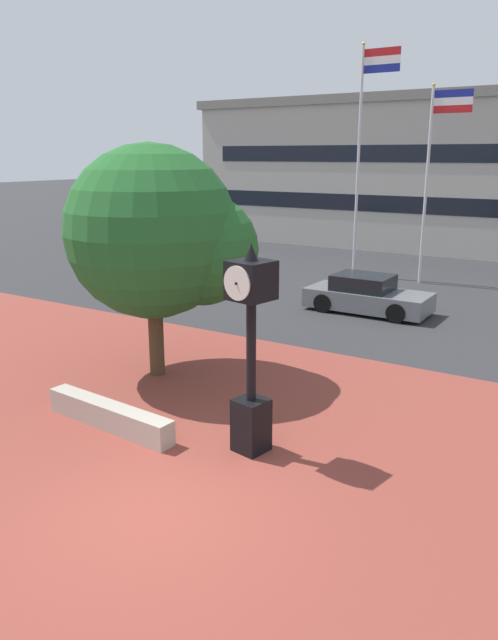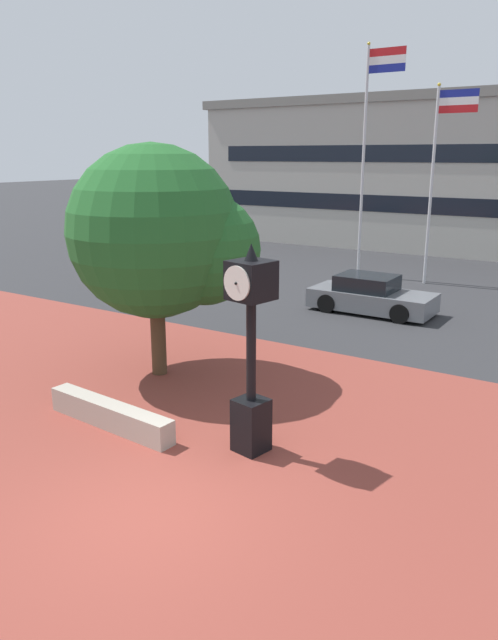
{
  "view_description": "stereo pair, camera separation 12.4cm",
  "coord_description": "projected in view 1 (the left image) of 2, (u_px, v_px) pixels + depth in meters",
  "views": [
    {
      "loc": [
        5.53,
        -6.11,
        5.24
      ],
      "look_at": [
        0.16,
        2.5,
        2.47
      ],
      "focal_mm": 34.09,
      "sensor_mm": 36.0,
      "label": 1
    },
    {
      "loc": [
        5.64,
        -6.05,
        5.24
      ],
      "look_at": [
        0.16,
        2.5,
        2.47
      ],
      "focal_mm": 34.09,
      "sensor_mm": 36.0,
      "label": 2
    }
  ],
  "objects": [
    {
      "name": "ground_plane",
      "position": [
        153.0,
        512.0,
        9.21
      ],
      "size": [
        200.0,
        200.0,
        0.0
      ],
      "primitive_type": "plane",
      "color": "#2D2D30"
    },
    {
      "name": "plaza_brick_paving",
      "position": [
        234.0,
        453.0,
        11.04
      ],
      "size": [
        44.0,
        12.48,
        0.01
      ],
      "primitive_type": "cube",
      "color": "brown",
      "rests_on": "ground"
    },
    {
      "name": "planter_wall",
      "position": [
        109.0,
        416.0,
        12.01
      ],
      "size": [
        3.22,
        0.63,
        0.5
      ],
      "primitive_type": "cube",
      "rotation": [
        0.0,
        0.0,
        -0.07
      ],
      "color": "#ADA393",
      "rests_on": "ground"
    },
    {
      "name": "street_clock",
      "position": [
        251.0,
        350.0,
        10.63
      ],
      "size": [
        0.79,
        0.83,
        3.81
      ],
      "rotation": [
        0.0,
        0.0,
        -0.19
      ],
      "color": "black",
      "rests_on": "ground"
    },
    {
      "name": "plaza_tree",
      "position": [
        163.0,
        236.0,
        14.13
      ],
      "size": [
        4.35,
        4.05,
        5.53
      ],
      "color": "#4C3823",
      "rests_on": "ground"
    },
    {
      "name": "car_street_near",
      "position": [
        155.0,
        271.0,
        25.16
      ],
      "size": [
        4.62,
        1.94,
        1.28
      ],
      "rotation": [
        0.0,
        0.0,
        4.74
      ],
      "color": "tan",
      "rests_on": "ground"
    },
    {
      "name": "car_street_mid",
      "position": [
        367.0,
        296.0,
        20.79
      ],
      "size": [
        4.18,
        1.91,
        1.28
      ],
      "rotation": [
        0.0,
        0.0,
        4.71
      ],
      "color": "slate",
      "rests_on": "ground"
    },
    {
      "name": "flagpole_primary",
      "position": [
        363.0,
        144.0,
        25.66
      ],
      "size": [
        1.66,
        0.14,
        9.67
      ],
      "color": "silver",
      "rests_on": "ground"
    },
    {
      "name": "flagpole_secondary",
      "position": [
        432.0,
        169.0,
        24.39
      ],
      "size": [
        1.61,
        0.14,
        7.94
      ],
      "color": "silver",
      "rests_on": "ground"
    },
    {
      "name": "civic_building",
      "position": [
        479.0,
        172.0,
        36.99
      ],
      "size": [
        31.44,
        15.04,
        8.45
      ],
      "color": "#B2ADA3",
      "rests_on": "ground"
    }
  ]
}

